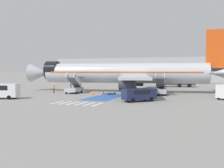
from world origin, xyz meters
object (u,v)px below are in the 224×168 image
at_px(ground_crew_1, 133,89).
at_px(terminal_building, 170,69).
at_px(ground_crew_0, 54,88).
at_px(ground_crew_2, 129,90).
at_px(airliner, 127,73).
at_px(traffic_cone_1, 137,94).
at_px(fuel_tanker, 176,80).
at_px(traffic_cone_2, 92,93).
at_px(boarding_stairs_aft, 160,89).
at_px(boarding_stairs_forward, 74,88).
at_px(service_van_0, 139,94).
at_px(baggage_cart, 109,93).
at_px(traffic_cone_0, 101,94).
at_px(service_van_2, 1,90).

relative_size(ground_crew_1, terminal_building, 0.02).
height_order(ground_crew_0, ground_crew_1, ground_crew_0).
bearing_deg(terminal_building, ground_crew_2, -89.43).
bearing_deg(airliner, traffic_cone_1, -157.65).
bearing_deg(airliner, ground_crew_0, 112.35).
xyz_separation_m(airliner, ground_crew_0, (-12.57, -7.22, -2.81)).
relative_size(fuel_tanker, traffic_cone_2, 15.05).
relative_size(boarding_stairs_aft, ground_crew_0, 3.12).
xyz_separation_m(boarding_stairs_forward, service_van_0, (15.00, -8.89, 0.13)).
xyz_separation_m(fuel_tanker, baggage_cart, (-9.57, -24.74, -1.48)).
bearing_deg(boarding_stairs_aft, traffic_cone_1, -146.89).
bearing_deg(traffic_cone_0, traffic_cone_2, 157.13).
distance_m(service_van_0, ground_crew_1, 12.53).
bearing_deg(airliner, baggage_cart, 150.76).
relative_size(airliner, traffic_cone_2, 64.00).
bearing_deg(service_van_0, ground_crew_0, 23.26).
distance_m(service_van_0, ground_crew_2, 9.23).
height_order(service_van_0, traffic_cone_1, service_van_0).
bearing_deg(ground_crew_2, ground_crew_1, -63.25).
relative_size(service_van_0, terminal_building, 0.05).
relative_size(airliner, traffic_cone_1, 67.41).
bearing_deg(boarding_stairs_aft, ground_crew_1, 164.13).
xyz_separation_m(ground_crew_1, terminal_building, (-0.37, 58.39, 3.72)).
relative_size(service_van_0, service_van_2, 0.82).
bearing_deg(fuel_tanker, service_van_0, 169.41).
height_order(boarding_stairs_forward, traffic_cone_0, boarding_stairs_forward).
bearing_deg(boarding_stairs_aft, baggage_cart, -178.50).
relative_size(airliner, boarding_stairs_forward, 7.94).
bearing_deg(ground_crew_0, traffic_cone_1, 74.26).
height_order(airliner, boarding_stairs_forward, airliner).
distance_m(ground_crew_1, traffic_cone_1, 4.24).
relative_size(airliner, ground_crew_2, 26.49).
relative_size(traffic_cone_0, traffic_cone_2, 0.67).
bearing_deg(airliner, fuel_tanker, -28.50).
bearing_deg(traffic_cone_1, ground_crew_2, 170.68).
bearing_deg(baggage_cart, service_van_0, 82.45).
bearing_deg(airliner, terminal_building, -9.06).
distance_m(boarding_stairs_forward, fuel_tanker, 30.29).
relative_size(fuel_tanker, traffic_cone_1, 15.85).
relative_size(boarding_stairs_aft, terminal_building, 0.06).
distance_m(service_van_0, ground_crew_0, 20.05).
bearing_deg(ground_crew_0, ground_crew_1, 88.89).
relative_size(baggage_cart, ground_crew_2, 1.80).
xyz_separation_m(airliner, traffic_cone_2, (-4.23, -7.81, -3.48)).
bearing_deg(ground_crew_0, baggage_cart, 83.41).
height_order(fuel_tanker, terminal_building, terminal_building).
bearing_deg(fuel_tanker, terminal_building, 1.43).
xyz_separation_m(boarding_stairs_aft, terminal_building, (-5.72, 59.18, 3.65)).
height_order(boarding_stairs_forward, traffic_cone_1, boarding_stairs_forward).
bearing_deg(ground_crew_2, boarding_stairs_aft, -129.63).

